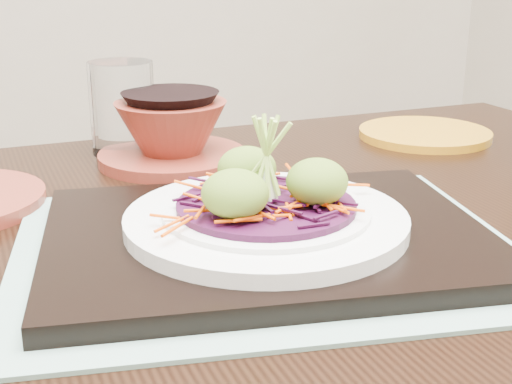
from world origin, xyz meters
name	(u,v)px	position (x,y,z in m)	size (l,w,h in m)	color
dining_table	(248,325)	(0.04, 0.05, 0.64)	(1.21, 0.84, 0.74)	black
placemat	(266,248)	(0.04, 0.01, 0.74)	(0.42, 0.33, 0.00)	gray
serving_tray	(266,237)	(0.04, 0.01, 0.75)	(0.37, 0.28, 0.02)	black
white_plate	(266,219)	(0.04, 0.01, 0.76)	(0.24, 0.24, 0.02)	white
cabbage_bed	(266,205)	(0.04, 0.01, 0.78)	(0.15, 0.15, 0.01)	#3A0B2E
carrot_julienne	(266,197)	(0.04, 0.01, 0.78)	(0.18, 0.18, 0.01)	#DE4803
guacamole_scoops	(267,181)	(0.04, 0.01, 0.80)	(0.13, 0.12, 0.04)	#5B7824
scallion_garnish	(266,160)	(0.04, 0.01, 0.82)	(0.06, 0.06, 0.08)	#A4CE52
water_glass	(122,108)	(0.01, 0.37, 0.79)	(0.08, 0.08, 0.11)	white
terracotta_bowl_set	(172,135)	(0.05, 0.29, 0.77)	(0.21, 0.21, 0.07)	maroon
yellow_plate	(425,134)	(0.41, 0.26, 0.74)	(0.18, 0.18, 0.01)	#B17213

